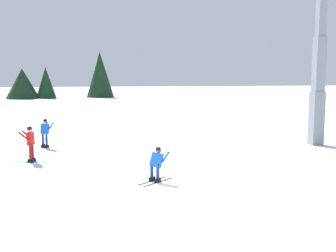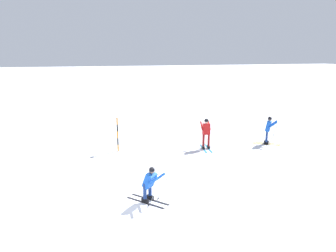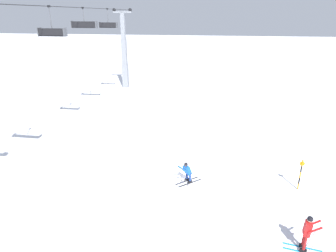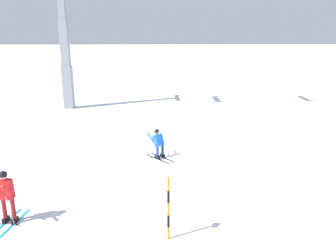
% 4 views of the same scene
% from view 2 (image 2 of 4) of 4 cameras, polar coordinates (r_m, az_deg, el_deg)
% --- Properties ---
extents(ground_plane, '(260.00, 260.00, 0.00)m').
position_cam_2_polar(ground_plane, '(11.83, -7.31, -14.26)').
color(ground_plane, white).
extents(skier_carving_main, '(1.43, 1.55, 1.51)m').
position_cam_2_polar(skier_carving_main, '(11.64, -3.37, -10.32)').
color(skier_carving_main, black).
rests_on(skier_carving_main, ground_plane).
extents(trail_marker_pole, '(0.07, 0.28, 1.95)m').
position_cam_2_polar(trail_marker_pole, '(17.65, -9.27, -1.33)').
color(trail_marker_pole, orange).
rests_on(trail_marker_pole, ground_plane).
extents(skier_distant_uphill, '(1.58, 1.28, 1.75)m').
position_cam_2_polar(skier_distant_uphill, '(19.82, 18.00, -0.37)').
color(skier_distant_uphill, yellow).
rests_on(skier_distant_uphill, ground_plane).
extents(skier_distant_downhill, '(0.76, 1.68, 1.82)m').
position_cam_2_polar(skier_distant_downhill, '(18.06, 7.04, -0.92)').
color(skier_distant_downhill, '#198CCC').
rests_on(skier_distant_downhill, ground_plane).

